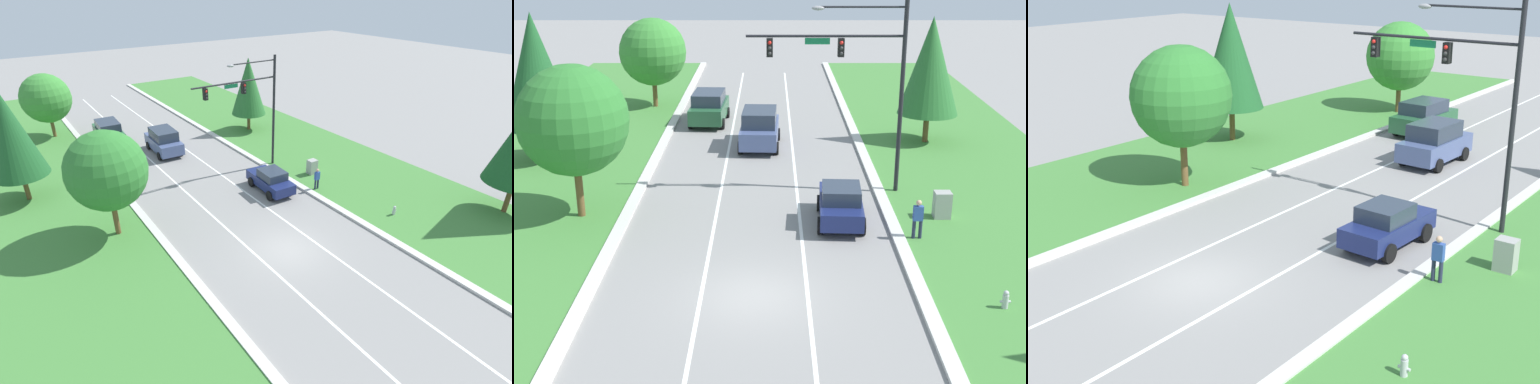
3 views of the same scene
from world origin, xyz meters
TOP-DOWN VIEW (x-y plane):
  - ground_plane at (0.00, 0.00)m, footprint 160.00×160.00m
  - curb_strip_right at (5.65, 0.00)m, footprint 0.50×90.00m
  - curb_strip_left at (-5.65, 0.00)m, footprint 0.50×90.00m
  - lane_stripe_inner_left at (-1.80, 0.00)m, footprint 0.14×81.00m
  - lane_stripe_inner_right at (1.80, 0.00)m, footprint 0.14×81.00m
  - traffic_signal_mast at (4.56, 10.24)m, footprint 7.07×0.41m
  - forest_suv at (-3.35, 23.14)m, footprint 2.43×4.83m
  - navy_sedan at (3.48, 6.47)m, footprint 2.12×4.19m
  - slate_blue_suv at (-0.06, 17.73)m, footprint 2.38×4.72m
  - utility_cabinet at (7.83, 6.87)m, footprint 0.70×0.60m
  - pedestrian at (6.35, 4.67)m, footprint 0.40×0.23m
  - fire_hydrant at (8.13, -0.94)m, footprint 0.34×0.20m
  - conifer_near_right_tree at (9.53, 18.59)m, footprint 3.42×3.42m
  - oak_near_left_tree at (-7.56, 7.08)m, footprint 4.62×4.62m
  - oak_far_left_tree at (-7.46, 27.52)m, footprint 4.56×4.56m
  - conifer_mid_left_tree at (-11.43, 14.92)m, footprint 3.66×3.66m

SIDE VIEW (x-z plane):
  - ground_plane at x=0.00m, z-range 0.00..0.00m
  - lane_stripe_inner_left at x=-1.80m, z-range 0.00..0.01m
  - lane_stripe_inner_right at x=1.80m, z-range 0.00..0.01m
  - curb_strip_right at x=5.65m, z-range 0.00..0.15m
  - curb_strip_left at x=-5.65m, z-range 0.00..0.15m
  - fire_hydrant at x=8.13m, z-range -0.01..0.69m
  - utility_cabinet at x=7.83m, z-range 0.00..1.22m
  - navy_sedan at x=3.48m, z-range 0.01..1.70m
  - pedestrian at x=6.35m, z-range 0.09..1.78m
  - forest_suv at x=-3.35m, z-range 0.03..2.08m
  - slate_blue_suv at x=-0.06m, z-range 0.02..2.20m
  - oak_far_left_tree at x=-7.46m, z-range 0.78..6.92m
  - oak_near_left_tree at x=-7.56m, z-range 0.97..7.55m
  - conifer_near_right_tree at x=9.53m, z-range 0.86..8.07m
  - conifer_mid_left_tree at x=-11.43m, z-range 0.98..8.80m
  - traffic_signal_mast at x=4.56m, z-range 1.38..10.22m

